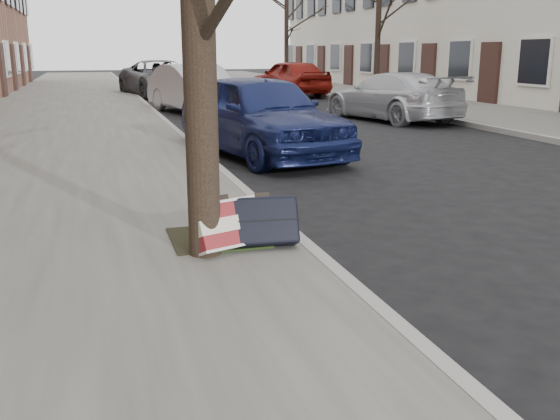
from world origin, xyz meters
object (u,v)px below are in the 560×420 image
object	(u,v)px
suitcase_navy	(264,221)
car_near_front	(261,115)
car_near_mid	(196,89)
suitcase_red	(227,226)

from	to	relation	value
suitcase_navy	car_near_front	world-z (taller)	car_near_front
suitcase_navy	car_near_mid	xyz separation A→B (m)	(1.65, 13.59, 0.36)
car_near_front	car_near_mid	xyz separation A→B (m)	(0.21, 8.14, -0.01)
car_near_mid	car_near_front	bearing A→B (deg)	-106.30
car_near_front	suitcase_red	bearing A→B (deg)	-119.65
car_near_front	car_near_mid	bearing A→B (deg)	76.92
suitcase_red	car_near_front	world-z (taller)	car_near_front
suitcase_red	car_near_mid	distance (m)	13.76
suitcase_red	suitcase_navy	distance (m)	0.34
car_near_mid	suitcase_red	bearing A→B (deg)	-113.15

